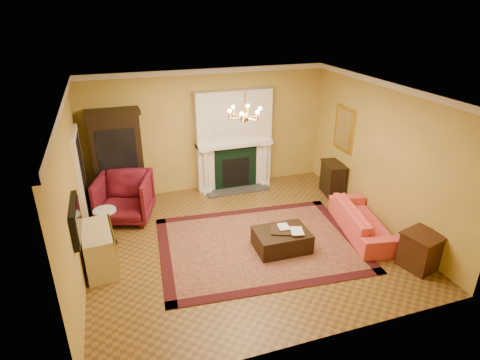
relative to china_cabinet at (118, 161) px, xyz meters
name	(u,v)px	position (x,y,z in m)	size (l,w,h in m)	color
floor	(244,241)	(2.20, -2.49, -1.09)	(6.00, 5.50, 0.02)	brown
ceiling	(245,91)	(2.20, -2.49, 1.93)	(6.00, 5.50, 0.02)	silver
wall_back	(208,131)	(2.20, 0.27, 0.42)	(6.00, 0.02, 3.00)	gold
wall_front	(316,254)	(2.20, -5.25, 0.42)	(6.00, 0.02, 3.00)	gold
wall_left	(72,195)	(-0.81, -2.49, 0.42)	(0.02, 5.50, 3.00)	gold
wall_right	(382,155)	(5.21, -2.49, 0.42)	(0.02, 5.50, 3.00)	gold
fireplace	(234,142)	(2.80, 0.08, 0.11)	(1.90, 0.70, 2.50)	silver
crown_molding	(229,85)	(2.20, -1.53, 1.86)	(6.00, 5.50, 0.12)	silver
doorway	(82,180)	(-0.76, -0.79, -0.04)	(0.08, 1.05, 2.10)	white
tv_panel	(76,220)	(-0.75, -3.09, 0.27)	(0.09, 0.95, 0.58)	black
gilt_mirror	(344,129)	(5.16, -1.09, 0.57)	(0.06, 0.76, 1.05)	gold
chandelier	(245,114)	(2.20, -2.49, 1.53)	(0.63, 0.55, 0.53)	gold
oriental_rug	(259,244)	(2.44, -2.69, -1.07)	(3.88, 2.91, 0.02)	#4C1012
china_cabinet	(118,161)	(0.00, 0.00, 0.00)	(1.08, 0.49, 2.16)	black
wingback_armchair	(124,196)	(0.02, -0.79, -0.52)	(1.10, 1.03, 1.13)	maroon
pedestal_table	(107,225)	(-0.38, -1.76, -0.63)	(0.43, 0.43, 0.77)	black
commode	(99,249)	(-0.53, -2.50, -0.69)	(0.50, 1.05, 0.78)	beige
coral_sofa	(364,216)	(4.62, -2.96, -0.69)	(2.01, 0.59, 0.79)	#E84B49
end_table	(420,251)	(4.92, -4.28, -0.76)	(0.56, 0.56, 0.65)	#381A0F
console_table	(333,179)	(4.98, -1.11, -0.69)	(0.40, 0.70, 0.78)	black
leather_ottoman	(282,240)	(2.79, -2.98, -0.87)	(1.02, 0.74, 0.38)	black
ottoman_tray	(284,230)	(2.82, -2.97, -0.67)	(0.48, 0.37, 0.03)	black
book_a	(279,222)	(2.75, -2.89, -0.52)	(0.20, 0.03, 0.27)	gray
book_b	(291,225)	(2.92, -3.10, -0.49)	(0.23, 0.02, 0.32)	gray
topiary_left	(213,135)	(2.27, 0.04, 0.37)	(0.15, 0.15, 0.40)	tan
topiary_right	(260,129)	(3.47, 0.04, 0.41)	(0.17, 0.17, 0.47)	tan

